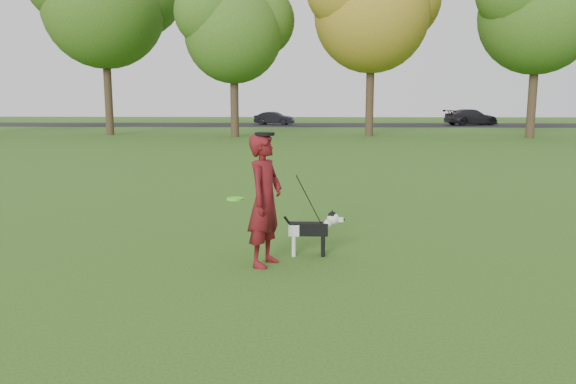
{
  "coord_description": "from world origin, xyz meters",
  "views": [
    {
      "loc": [
        0.32,
        -7.64,
        2.29
      ],
      "look_at": [
        0.04,
        0.29,
        0.95
      ],
      "focal_mm": 35.0,
      "sensor_mm": 36.0,
      "label": 1
    }
  ],
  "objects_px": {
    "man": "(265,200)",
    "dog": "(313,228)",
    "car_mid": "(274,118)",
    "car_right": "(471,117)"
  },
  "relations": [
    {
      "from": "car_mid",
      "to": "car_right",
      "type": "distance_m",
      "value": 16.47
    },
    {
      "from": "man",
      "to": "dog",
      "type": "relative_size",
      "value": 2.04
    },
    {
      "from": "man",
      "to": "dog",
      "type": "xyz_separation_m",
      "value": [
        0.66,
        0.49,
        -0.5
      ]
    },
    {
      "from": "man",
      "to": "car_mid",
      "type": "distance_m",
      "value": 40.22
    },
    {
      "from": "man",
      "to": "dog",
      "type": "bearing_deg",
      "value": -32.48
    },
    {
      "from": "man",
      "to": "car_right",
      "type": "distance_m",
      "value": 42.58
    },
    {
      "from": "car_right",
      "to": "dog",
      "type": "bearing_deg",
      "value": 143.48
    },
    {
      "from": "man",
      "to": "car_mid",
      "type": "relative_size",
      "value": 0.55
    },
    {
      "from": "man",
      "to": "car_mid",
      "type": "height_order",
      "value": "man"
    },
    {
      "from": "man",
      "to": "dog",
      "type": "height_order",
      "value": "man"
    }
  ]
}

